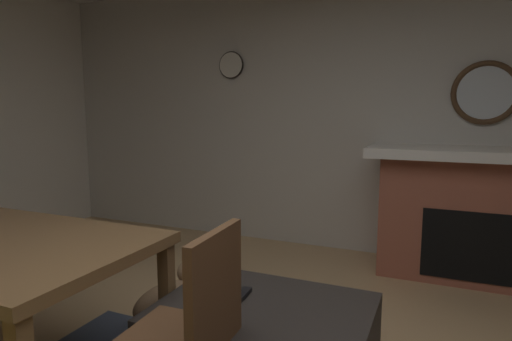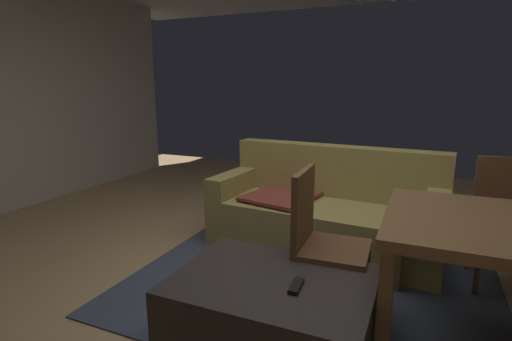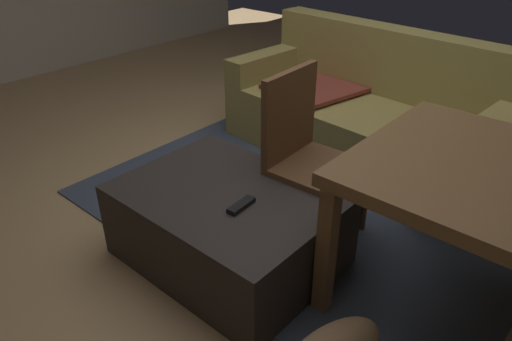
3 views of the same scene
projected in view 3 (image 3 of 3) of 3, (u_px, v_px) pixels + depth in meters
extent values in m
plane|color=tan|center=(285.00, 201.00, 3.05)|extent=(8.74, 8.74, 0.00)
cube|color=#3D475B|center=(308.00, 200.00, 3.05)|extent=(2.60, 2.00, 0.01)
cube|color=#9E8E4C|center=(360.00, 132.00, 3.47)|extent=(2.04, 0.99, 0.42)
cube|color=#9E8E4C|center=(392.00, 62.00, 3.44)|extent=(2.00, 0.35, 0.48)
cube|color=#9E8E4C|center=(497.00, 130.00, 2.76)|extent=(0.24, 0.85, 0.20)
cube|color=#9E8E4C|center=(271.00, 63.00, 3.87)|extent=(0.24, 0.85, 0.20)
cube|color=brown|center=(319.00, 87.00, 3.59)|extent=(0.70, 0.82, 0.03)
cube|color=#2D2826|center=(228.00, 226.00, 2.48)|extent=(1.07, 0.81, 0.42)
cube|color=black|center=(241.00, 205.00, 2.25)|extent=(0.06, 0.16, 0.02)
cube|color=brown|center=(416.00, 173.00, 2.68)|extent=(0.07, 0.07, 0.68)
cube|color=brown|center=(326.00, 251.00, 2.09)|extent=(0.07, 0.07, 0.68)
cube|color=brown|center=(318.00, 168.00, 2.55)|extent=(0.46, 0.46, 0.04)
cube|color=brown|center=(289.00, 114.00, 2.53)|extent=(0.06, 0.44, 0.48)
cylinder|color=brown|center=(365.00, 200.00, 2.69)|extent=(0.04, 0.04, 0.41)
cylinder|color=brown|center=(328.00, 235.00, 2.42)|extent=(0.04, 0.04, 0.41)
cylinder|color=brown|center=(305.00, 178.00, 2.90)|extent=(0.04, 0.04, 0.41)
cylinder|color=brown|center=(265.00, 207.00, 2.63)|extent=(0.04, 0.04, 0.41)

